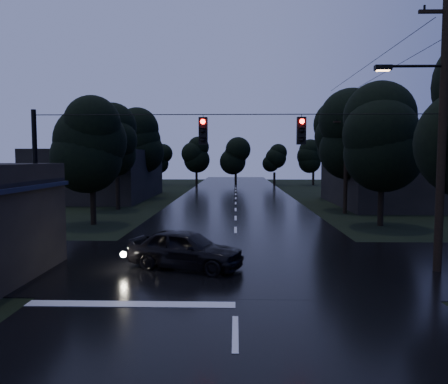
{
  "coord_description": "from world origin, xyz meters",
  "views": [
    {
      "loc": [
        0.0,
        -5.14,
        4.21
      ],
      "look_at": [
        -0.55,
        15.44,
        2.6
      ],
      "focal_mm": 35.0,
      "sensor_mm": 36.0,
      "label": 1
    }
  ],
  "objects": [
    {
      "name": "main_road",
      "position": [
        0.0,
        30.0,
        0.0
      ],
      "size": [
        12.0,
        120.0,
        0.02
      ],
      "primitive_type": "cube",
      "color": "black",
      "rests_on": "ground"
    },
    {
      "name": "cross_street",
      "position": [
        0.0,
        12.0,
        0.0
      ],
      "size": [
        60.0,
        9.0,
        0.02
      ],
      "primitive_type": "cube",
      "color": "black",
      "rests_on": "ground"
    },
    {
      "name": "building_far_right",
      "position": [
        14.0,
        34.0,
        2.2
      ],
      "size": [
        10.0,
        14.0,
        4.4
      ],
      "primitive_type": "cube",
      "color": "black",
      "rests_on": "ground"
    },
    {
      "name": "building_far_left",
      "position": [
        -14.0,
        40.0,
        2.5
      ],
      "size": [
        10.0,
        16.0,
        5.0
      ],
      "primitive_type": "cube",
      "color": "black",
      "rests_on": "ground"
    },
    {
      "name": "utility_pole_main",
      "position": [
        7.41,
        11.0,
        5.26
      ],
      "size": [
        3.5,
        0.3,
        10.0
      ],
      "color": "black",
      "rests_on": "ground"
    },
    {
      "name": "utility_pole_far",
      "position": [
        8.3,
        28.0,
        3.88
      ],
      "size": [
        2.0,
        0.3,
        7.5
      ],
      "color": "black",
      "rests_on": "ground"
    },
    {
      "name": "anchor_pole_left",
      "position": [
        -7.5,
        11.0,
        3.0
      ],
      "size": [
        0.18,
        0.18,
        6.0
      ],
      "primitive_type": "cylinder",
      "color": "black",
      "rests_on": "ground"
    },
    {
      "name": "span_signals",
      "position": [
        0.56,
        10.99,
        5.24
      ],
      "size": [
        15.0,
        0.37,
        1.12
      ],
      "color": "black",
      "rests_on": "ground"
    },
    {
      "name": "tree_left_a",
      "position": [
        -9.0,
        22.0,
        5.24
      ],
      "size": [
        3.92,
        3.92,
        8.26
      ],
      "color": "black",
      "rests_on": "ground"
    },
    {
      "name": "tree_left_b",
      "position": [
        -9.6,
        30.0,
        5.62
      ],
      "size": [
        4.2,
        4.2,
        8.85
      ],
      "color": "black",
      "rests_on": "ground"
    },
    {
      "name": "tree_left_c",
      "position": [
        -10.2,
        40.0,
        5.99
      ],
      "size": [
        4.48,
        4.48,
        9.44
      ],
      "color": "black",
      "rests_on": "ground"
    },
    {
      "name": "tree_right_a",
      "position": [
        9.0,
        22.0,
        5.62
      ],
      "size": [
        4.2,
        4.2,
        8.85
      ],
      "color": "black",
      "rests_on": "ground"
    },
    {
      "name": "tree_right_b",
      "position": [
        9.6,
        30.0,
        5.99
      ],
      "size": [
        4.48,
        4.48,
        9.44
      ],
      "color": "black",
      "rests_on": "ground"
    },
    {
      "name": "tree_right_c",
      "position": [
        10.2,
        40.0,
        6.37
      ],
      "size": [
        4.76,
        4.76,
        10.03
      ],
      "color": "black",
      "rests_on": "ground"
    },
    {
      "name": "car",
      "position": [
        -1.9,
        11.18,
        0.76
      ],
      "size": [
        4.77,
        3.13,
        1.51
      ],
      "primitive_type": "imported",
      "rotation": [
        0.0,
        0.0,
        1.24
      ],
      "color": "black",
      "rests_on": "ground"
    }
  ]
}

